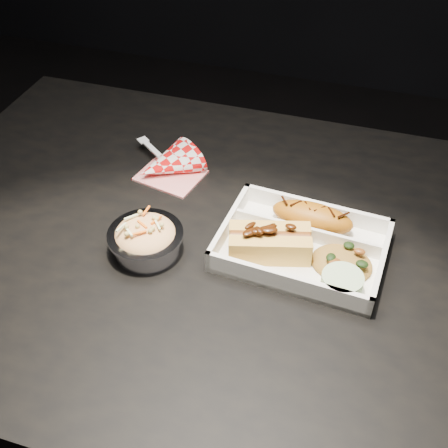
{
  "coord_description": "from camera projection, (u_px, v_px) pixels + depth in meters",
  "views": [
    {
      "loc": [
        0.16,
        -0.62,
        1.37
      ],
      "look_at": [
        -0.02,
        -0.03,
        0.81
      ],
      "focal_mm": 45.0,
      "sensor_mm": 36.0,
      "label": 1
    }
  ],
  "objects": [
    {
      "name": "dining_table",
      "position": [
        243.0,
        280.0,
        0.96
      ],
      "size": [
        1.2,
        0.8,
        0.75
      ],
      "color": "black",
      "rests_on": "ground"
    },
    {
      "name": "food_tray",
      "position": [
        302.0,
        248.0,
        0.87
      ],
      "size": [
        0.26,
        0.2,
        0.04
      ],
      "rotation": [
        0.0,
        0.0,
        -0.07
      ],
      "color": "white",
      "rests_on": "dining_table"
    },
    {
      "name": "fried_pastry",
      "position": [
        312.0,
        217.0,
        0.9
      ],
      "size": [
        0.14,
        0.06,
        0.04
      ],
      "primitive_type": "ellipsoid",
      "rotation": [
        0.0,
        0.0,
        -0.07
      ],
      "color": "#A45D10",
      "rests_on": "food_tray"
    },
    {
      "name": "hotdog",
      "position": [
        270.0,
        241.0,
        0.85
      ],
      "size": [
        0.14,
        0.09,
        0.06
      ],
      "rotation": [
        0.0,
        0.0,
        0.27
      ],
      "color": "#E4AF4D",
      "rests_on": "food_tray"
    },
    {
      "name": "fried_rice_mound",
      "position": [
        343.0,
        258.0,
        0.84
      ],
      "size": [
        0.1,
        0.08,
        0.03
      ],
      "primitive_type": "ellipsoid",
      "rotation": [
        0.0,
        0.0,
        -0.07
      ],
      "color": "#A57530",
      "rests_on": "food_tray"
    },
    {
      "name": "cupcake_liner",
      "position": [
        342.0,
        284.0,
        0.8
      ],
      "size": [
        0.06,
        0.06,
        0.03
      ],
      "primitive_type": "cylinder",
      "color": "#B0CE9C",
      "rests_on": "food_tray"
    },
    {
      "name": "foil_coleslaw_cup",
      "position": [
        146.0,
        238.0,
        0.86
      ],
      "size": [
        0.12,
        0.12,
        0.06
      ],
      "color": "silver",
      "rests_on": "dining_table"
    },
    {
      "name": "napkin_fork",
      "position": [
        167.0,
        165.0,
        1.02
      ],
      "size": [
        0.16,
        0.15,
        0.1
      ],
      "rotation": [
        0.0,
        0.0,
        -0.66
      ],
      "color": "red",
      "rests_on": "dining_table"
    }
  ]
}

